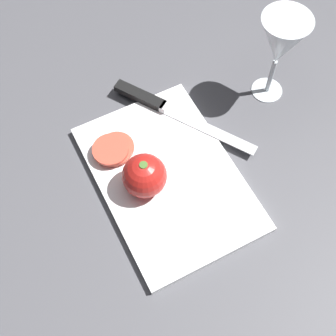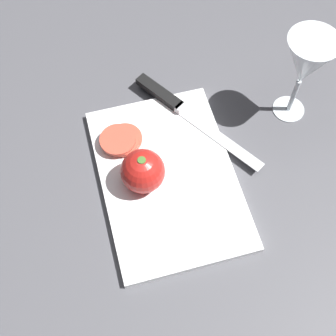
{
  "view_description": "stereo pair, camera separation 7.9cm",
  "coord_description": "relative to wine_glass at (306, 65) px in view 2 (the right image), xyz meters",
  "views": [
    {
      "loc": [
        0.42,
        -0.18,
        0.74
      ],
      "look_at": [
        0.09,
        -0.01,
        0.04
      ],
      "focal_mm": 50.0,
      "sensor_mm": 36.0,
      "label": 1
    },
    {
      "loc": [
        0.45,
        -0.11,
        0.74
      ],
      "look_at": [
        0.09,
        -0.01,
        0.04
      ],
      "focal_mm": 50.0,
      "sensor_mm": 36.0,
      "label": 2
    }
  ],
  "objects": [
    {
      "name": "ground_plane",
      "position": [
        -0.0,
        -0.25,
        -0.13
      ],
      "size": [
        3.0,
        3.0,
        0.0
      ],
      "primitive_type": "plane",
      "color": "#4C4C51"
    },
    {
      "name": "whole_tomato",
      "position": [
        0.08,
        -0.31,
        -0.08
      ],
      "size": [
        0.08,
        0.08,
        0.08
      ],
      "color": "red",
      "rests_on": "cutting_board"
    },
    {
      "name": "tomato_slice_stack_near",
      "position": [
        -0.01,
        -0.33,
        -0.11
      ],
      "size": [
        0.07,
        0.08,
        0.02
      ],
      "color": "#DB4C38",
      "rests_on": "cutting_board"
    },
    {
      "name": "cutting_board",
      "position": [
        0.08,
        -0.26,
        -0.12
      ],
      "size": [
        0.34,
        0.23,
        0.01
      ],
      "color": "white",
      "rests_on": "ground_plane"
    },
    {
      "name": "wine_glass",
      "position": [
        0.0,
        0.0,
        0.0
      ],
      "size": [
        0.09,
        0.09,
        0.19
      ],
      "color": "silver",
      "rests_on": "ground_plane"
    },
    {
      "name": "knife",
      "position": [
        -0.06,
        -0.22,
        -0.11
      ],
      "size": [
        0.26,
        0.18,
        0.01
      ],
      "rotation": [
        0.0,
        0.0,
        0.58
      ],
      "color": "silver",
      "rests_on": "cutting_board"
    }
  ]
}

